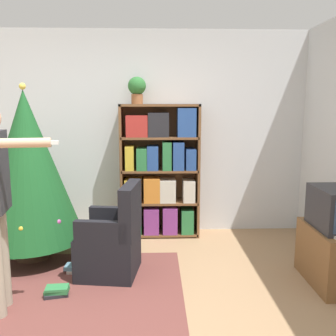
{
  "coord_description": "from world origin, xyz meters",
  "views": [
    {
      "loc": [
        0.45,
        -2.69,
        1.68
      ],
      "look_at": [
        0.57,
        0.97,
        1.05
      ],
      "focal_mm": 40.0,
      "sensor_mm": 36.0,
      "label": 1
    }
  ],
  "objects_px": {
    "christmas_tree": "(28,167)",
    "armchair": "(113,243)",
    "potted_plant": "(137,88)",
    "bookshelf": "(160,173)"
  },
  "relations": [
    {
      "from": "christmas_tree",
      "to": "potted_plant",
      "type": "relative_size",
      "value": 5.75
    },
    {
      "from": "bookshelf",
      "to": "christmas_tree",
      "type": "distance_m",
      "value": 1.58
    },
    {
      "from": "bookshelf",
      "to": "christmas_tree",
      "type": "relative_size",
      "value": 0.89
    },
    {
      "from": "christmas_tree",
      "to": "armchair",
      "type": "distance_m",
      "value": 1.24
    },
    {
      "from": "armchair",
      "to": "potted_plant",
      "type": "distance_m",
      "value": 1.92
    },
    {
      "from": "christmas_tree",
      "to": "potted_plant",
      "type": "height_order",
      "value": "potted_plant"
    },
    {
      "from": "bookshelf",
      "to": "armchair",
      "type": "xyz_separation_m",
      "value": [
        -0.49,
        -1.11,
        -0.5
      ]
    },
    {
      "from": "armchair",
      "to": "potted_plant",
      "type": "relative_size",
      "value": 2.8
    },
    {
      "from": "bookshelf",
      "to": "christmas_tree",
      "type": "height_order",
      "value": "christmas_tree"
    },
    {
      "from": "bookshelf",
      "to": "christmas_tree",
      "type": "xyz_separation_m",
      "value": [
        -1.42,
        -0.68,
        0.19
      ]
    }
  ]
}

